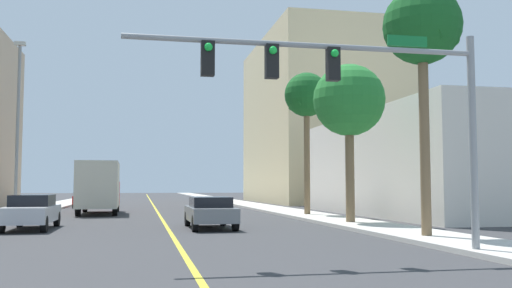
# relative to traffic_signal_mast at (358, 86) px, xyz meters

# --- Properties ---
(ground) EXTENTS (192.00, 192.00, 0.00)m
(ground) POSITION_rel_traffic_signal_mast_xyz_m (-4.23, 33.22, -4.31)
(ground) COLOR #38383A
(sidewalk_left) EXTENTS (2.81, 168.00, 0.15)m
(sidewalk_left) POSITION_rel_traffic_signal_mast_xyz_m (-12.64, 33.22, -4.23)
(sidewalk_left) COLOR beige
(sidewalk_left) RESTS_ON ground
(sidewalk_right) EXTENTS (2.81, 168.00, 0.15)m
(sidewalk_right) POSITION_rel_traffic_signal_mast_xyz_m (4.18, 33.22, -4.23)
(sidewalk_right) COLOR beige
(sidewalk_right) RESTS_ON ground
(lane_marking_center) EXTENTS (0.16, 144.00, 0.01)m
(lane_marking_center) POSITION_rel_traffic_signal_mast_xyz_m (-4.23, 33.22, -4.30)
(lane_marking_center) COLOR yellow
(lane_marking_center) RESTS_ON ground
(building_right_near) EXTENTS (13.51, 20.36, 6.13)m
(building_right_near) POSITION_rel_traffic_signal_mast_xyz_m (14.05, 18.87, -1.24)
(building_right_near) COLOR silver
(building_right_near) RESTS_ON ground
(building_right_far) EXTENTS (13.09, 22.36, 17.71)m
(building_right_far) POSITION_rel_traffic_signal_mast_xyz_m (13.84, 45.57, 4.55)
(building_right_far) COLOR beige
(building_right_far) RESTS_ON ground
(traffic_signal_mast) EXTENTS (9.13, 0.36, 5.59)m
(traffic_signal_mast) POSITION_rel_traffic_signal_mast_xyz_m (0.00, 0.00, 0.00)
(traffic_signal_mast) COLOR gray
(traffic_signal_mast) RESTS_ON sidewalk_right
(street_lamp) EXTENTS (0.56, 0.28, 9.23)m
(street_lamp) POSITION_rel_traffic_signal_mast_xyz_m (-11.73, 17.91, 0.89)
(street_lamp) COLOR gray
(street_lamp) RESTS_ON sidewalk_left
(palm_near) EXTENTS (2.64, 2.64, 8.36)m
(palm_near) POSITION_rel_traffic_signal_mast_xyz_m (3.89, 3.90, 2.73)
(palm_near) COLOR brown
(palm_near) RESTS_ON sidewalk_right
(palm_mid) EXTENTS (3.31, 3.31, 7.22)m
(palm_mid) POSITION_rel_traffic_signal_mast_xyz_m (3.98, 11.04, 1.33)
(palm_mid) COLOR brown
(palm_mid) RESTS_ON sidewalk_right
(palm_far) EXTENTS (2.59, 2.59, 8.26)m
(palm_far) POSITION_rel_traffic_signal_mast_xyz_m (4.08, 18.18, 2.64)
(palm_far) COLOR brown
(palm_far) RESTS_ON sidewalk_right
(car_silver) EXTENTS (1.77, 4.56, 1.41)m
(car_silver) POSITION_rel_traffic_signal_mast_xyz_m (-9.71, 11.20, -3.57)
(car_silver) COLOR #BCBCC1
(car_silver) RESTS_ON ground
(car_gray) EXTENTS (1.84, 4.35, 1.32)m
(car_gray) POSITION_rel_traffic_signal_mast_xyz_m (-2.50, 10.30, -3.60)
(car_gray) COLOR slate
(car_gray) RESTS_ON ground
(car_red) EXTENTS (1.97, 4.61, 1.37)m
(car_red) POSITION_rel_traffic_signal_mast_xyz_m (-9.60, 34.71, -3.58)
(car_red) COLOR red
(car_red) RESTS_ON ground
(delivery_truck) EXTENTS (2.53, 7.75, 3.23)m
(delivery_truck) POSITION_rel_traffic_signal_mast_xyz_m (-7.94, 23.44, -2.60)
(delivery_truck) COLOR red
(delivery_truck) RESTS_ON ground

